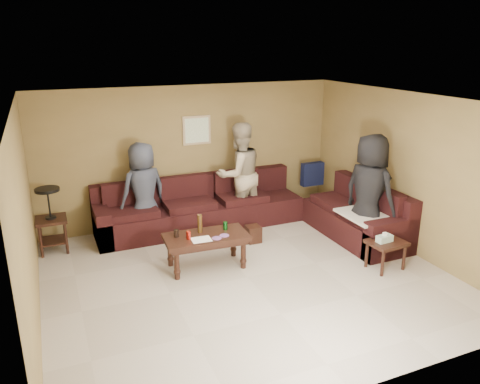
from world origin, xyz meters
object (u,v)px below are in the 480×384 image
(coffee_table, at_px, (206,240))
(end_table_left, at_px, (51,219))
(person_left, at_px, (144,191))
(waste_bin, at_px, (253,234))
(person_right, at_px, (369,192))
(person_middle, at_px, (239,174))
(sectional_sofa, at_px, (255,214))
(side_table_right, at_px, (386,245))

(coffee_table, relative_size, end_table_left, 1.19)
(end_table_left, xyz_separation_m, person_left, (1.49, 0.02, 0.27))
(waste_bin, xyz_separation_m, person_left, (-1.61, 0.94, 0.69))
(end_table_left, xyz_separation_m, person_right, (4.69, -1.83, 0.39))
(person_left, relative_size, person_middle, 0.88)
(sectional_sofa, xyz_separation_m, side_table_right, (1.17, -2.06, 0.06))
(coffee_table, bearing_deg, person_middle, 51.43)
(person_left, bearing_deg, person_middle, 161.61)
(waste_bin, distance_m, person_left, 1.99)
(side_table_right, height_order, person_left, person_left)
(waste_bin, relative_size, person_middle, 0.15)
(sectional_sofa, bearing_deg, side_table_right, -60.44)
(person_middle, relative_size, person_right, 1.00)
(side_table_right, distance_m, person_middle, 2.88)
(end_table_left, xyz_separation_m, waste_bin, (3.09, -0.92, -0.41))
(waste_bin, distance_m, person_right, 2.00)
(person_right, bearing_deg, person_left, 43.91)
(waste_bin, xyz_separation_m, person_middle, (0.12, 0.88, 0.80))
(end_table_left, xyz_separation_m, side_table_right, (4.48, -2.57, -0.17))
(waste_bin, xyz_separation_m, person_right, (1.60, -0.90, 0.80))
(person_left, relative_size, person_right, 0.88)
(person_middle, bearing_deg, side_table_right, 107.44)
(end_table_left, distance_m, side_table_right, 5.17)
(end_table_left, relative_size, side_table_right, 1.82)
(sectional_sofa, distance_m, person_middle, 0.77)
(side_table_right, bearing_deg, waste_bin, 130.08)
(person_middle, bearing_deg, sectional_sofa, 92.27)
(end_table_left, height_order, person_middle, person_middle)
(waste_bin, height_order, person_right, person_right)
(person_left, distance_m, person_middle, 1.73)
(end_table_left, relative_size, person_right, 0.56)
(side_table_right, bearing_deg, coffee_table, 155.68)
(sectional_sofa, height_order, person_right, person_right)
(sectional_sofa, relative_size, person_middle, 2.48)
(sectional_sofa, bearing_deg, end_table_left, 171.28)
(end_table_left, relative_size, person_middle, 0.57)
(person_middle, bearing_deg, waste_bin, 73.05)
(sectional_sofa, xyz_separation_m, person_left, (-1.82, 0.53, 0.50))
(side_table_right, height_order, waste_bin, side_table_right)
(end_table_left, bearing_deg, side_table_right, -29.85)
(coffee_table, height_order, side_table_right, coffee_table)
(waste_bin, bearing_deg, side_table_right, -49.92)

